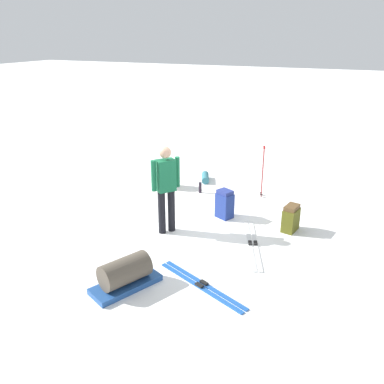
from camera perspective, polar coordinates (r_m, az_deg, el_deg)
name	(u,v)px	position (r m, az deg, el deg)	size (l,w,h in m)	color
ground_plane	(192,224)	(8.15, 0.00, -4.58)	(80.00, 80.00, 0.00)	white
skier_standing	(166,185)	(7.50, -3.70, 0.95)	(0.47, 0.39, 1.70)	black
ski_pair_near	(202,285)	(6.31, 1.37, -13.03)	(0.83, 1.66, 0.05)	#1D54AC
ski_pair_far	(253,244)	(7.48, 8.59, -7.29)	(1.79, 0.83, 0.05)	silver
backpack_large_dark	(225,204)	(8.35, 4.63, -1.73)	(0.37, 0.40, 0.61)	navy
backpack_bright	(165,176)	(10.01, -3.86, 2.27)	(0.41, 0.41, 0.59)	#484F10
backpack_small_spare	(291,218)	(8.02, 13.80, -3.65)	(0.41, 0.30, 0.53)	#4F5016
ski_poles_planted_near	(263,169)	(9.43, 9.99, 3.24)	(0.18, 0.10, 1.21)	maroon
gear_sled	(125,274)	(6.24, -9.43, -11.42)	(1.16, 0.85, 0.49)	#224C92
sleeping_mat_rolled	(205,178)	(10.48, 1.89, 2.06)	(0.18, 0.18, 0.55)	teal
thermos_bottle	(200,188)	(9.68, 1.16, 0.63)	(0.07, 0.07, 0.26)	black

